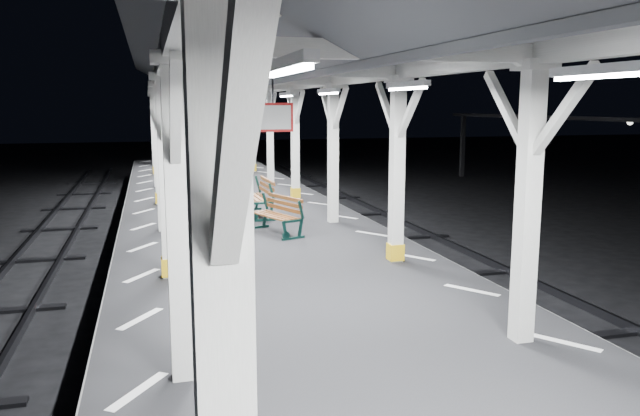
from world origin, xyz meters
name	(u,v)px	position (x,y,z in m)	size (l,w,h in m)	color
ground	(318,370)	(0.00, 0.00, 0.00)	(120.00, 120.00, 0.00)	black
platform	(318,337)	(0.00, 0.00, 0.50)	(6.00, 50.00, 1.00)	black
hazard_stripes_left	(140,319)	(-2.45, 0.00, 1.00)	(1.00, 48.00, 0.01)	silver
hazard_stripes_right	(472,290)	(2.45, 0.00, 1.00)	(1.00, 48.00, 0.01)	silver
track_right	(607,332)	(5.00, 0.00, 0.08)	(2.20, 60.00, 0.16)	#2D2D33
canopy	(318,49)	(0.00, -0.02, 4.56)	(5.40, 49.00, 4.65)	silver
bench_mid	(278,214)	(0.45, 5.04, 1.44)	(1.05, 1.62, 0.83)	#0D2C27
bench_far	(260,196)	(0.45, 7.39, 1.51)	(0.71, 1.77, 0.95)	#0D2C27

